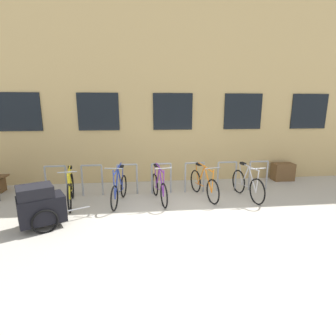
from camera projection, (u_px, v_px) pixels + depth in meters
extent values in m
plane|color=#B2ADA0|center=(190.00, 218.00, 5.99)|extent=(42.00, 42.00, 0.00)
cube|color=tan|center=(164.00, 88.00, 11.26)|extent=(28.00, 6.08, 6.66)
cube|color=black|center=(19.00, 112.00, 8.01)|extent=(1.30, 0.04, 1.18)
cube|color=black|center=(98.00, 112.00, 8.27)|extent=(1.30, 0.04, 1.18)
cube|color=black|center=(173.00, 112.00, 8.52)|extent=(1.30, 0.04, 1.18)
cube|color=black|center=(243.00, 112.00, 8.77)|extent=(1.30, 0.04, 1.18)
cube|color=black|center=(309.00, 111.00, 9.03)|extent=(1.30, 0.04, 1.18)
cylinder|color=gray|center=(46.00, 182.00, 7.32)|extent=(0.05, 0.05, 0.90)
cylinder|color=gray|center=(67.00, 181.00, 7.38)|extent=(0.05, 0.05, 0.90)
cylinder|color=gray|center=(55.00, 166.00, 7.25)|extent=(0.56, 0.05, 0.05)
cylinder|color=gray|center=(82.00, 181.00, 7.43)|extent=(0.05, 0.05, 0.90)
cylinder|color=gray|center=(102.00, 180.00, 7.49)|extent=(0.05, 0.05, 0.90)
cylinder|color=gray|center=(91.00, 165.00, 7.35)|extent=(0.56, 0.05, 0.05)
cylinder|color=gray|center=(118.00, 180.00, 7.53)|extent=(0.05, 0.05, 0.90)
cylinder|color=gray|center=(137.00, 179.00, 7.59)|extent=(0.05, 0.05, 0.90)
cylinder|color=gray|center=(127.00, 165.00, 7.46)|extent=(0.56, 0.05, 0.05)
cylinder|color=gray|center=(152.00, 179.00, 7.64)|extent=(0.05, 0.05, 0.90)
cylinder|color=gray|center=(171.00, 178.00, 7.70)|extent=(0.05, 0.05, 0.90)
cylinder|color=gray|center=(161.00, 164.00, 7.57)|extent=(0.56, 0.05, 0.05)
cylinder|color=gray|center=(185.00, 178.00, 7.74)|extent=(0.05, 0.05, 0.90)
cylinder|color=gray|center=(204.00, 177.00, 7.80)|extent=(0.05, 0.05, 0.90)
cylinder|color=gray|center=(195.00, 163.00, 7.67)|extent=(0.56, 0.05, 0.05)
cylinder|color=gray|center=(218.00, 177.00, 7.85)|extent=(0.05, 0.05, 0.90)
cylinder|color=gray|center=(236.00, 176.00, 7.91)|extent=(0.05, 0.05, 0.90)
cylinder|color=gray|center=(228.00, 162.00, 7.78)|extent=(0.56, 0.05, 0.05)
cylinder|color=gray|center=(249.00, 176.00, 7.96)|extent=(0.05, 0.05, 0.90)
cylinder|color=gray|center=(267.00, 175.00, 8.02)|extent=(0.05, 0.05, 0.90)
cylinder|color=gray|center=(259.00, 161.00, 7.88)|extent=(0.56, 0.05, 0.05)
torus|color=black|center=(124.00, 186.00, 7.41)|extent=(0.15, 0.64, 0.65)
torus|color=black|center=(114.00, 198.00, 6.43)|extent=(0.15, 0.64, 0.65)
cylinder|color=#233893|center=(117.00, 182.00, 6.62)|extent=(0.12, 0.49, 0.78)
cylinder|color=#233893|center=(120.00, 180.00, 7.02)|extent=(0.10, 0.36, 0.65)
cylinder|color=#233893|center=(118.00, 169.00, 6.71)|extent=(0.17, 0.78, 0.17)
cylinder|color=#233893|center=(122.00, 190.00, 7.17)|extent=(0.11, 0.50, 0.07)
cylinder|color=#233893|center=(123.00, 177.00, 7.26)|extent=(0.06, 0.20, 0.59)
cylinder|color=#233893|center=(114.00, 184.00, 6.37)|extent=(0.04, 0.08, 0.72)
cube|color=black|center=(121.00, 167.00, 7.10)|extent=(0.13, 0.21, 0.06)
cylinder|color=gray|center=(114.00, 168.00, 6.31)|extent=(0.44, 0.10, 0.03)
torus|color=black|center=(238.00, 182.00, 7.75)|extent=(0.14, 0.71, 0.71)
torus|color=black|center=(257.00, 192.00, 6.84)|extent=(0.14, 0.71, 0.71)
cylinder|color=#B7B7BC|center=(252.00, 179.00, 7.03)|extent=(0.10, 0.47, 0.66)
cylinder|color=#B7B7BC|center=(245.00, 176.00, 7.38)|extent=(0.08, 0.34, 0.63)
cylinder|color=#B7B7BC|center=(250.00, 167.00, 7.10)|extent=(0.14, 0.74, 0.06)
cylinder|color=#B7B7BC|center=(243.00, 185.00, 7.53)|extent=(0.09, 0.49, 0.07)
cylinder|color=#B7B7BC|center=(241.00, 173.00, 7.60)|extent=(0.05, 0.20, 0.57)
cylinder|color=#B7B7BC|center=(257.00, 181.00, 6.79)|extent=(0.04, 0.08, 0.59)
cube|color=black|center=(243.00, 164.00, 7.45)|extent=(0.13, 0.21, 0.06)
cylinder|color=gray|center=(258.00, 169.00, 6.74)|extent=(0.44, 0.09, 0.03)
torus|color=black|center=(155.00, 185.00, 7.54)|extent=(0.15, 0.65, 0.66)
torus|color=black|center=(164.00, 196.00, 6.61)|extent=(0.15, 0.65, 0.66)
cylinder|color=#722D99|center=(161.00, 181.00, 6.79)|extent=(0.12, 0.48, 0.74)
cylinder|color=#722D99|center=(158.00, 179.00, 7.16)|extent=(0.10, 0.35, 0.65)
cylinder|color=#722D99|center=(160.00, 168.00, 6.87)|extent=(0.17, 0.77, 0.12)
cylinder|color=#722D99|center=(157.00, 188.00, 7.31)|extent=(0.11, 0.50, 0.07)
cylinder|color=#722D99|center=(156.00, 176.00, 7.39)|extent=(0.06, 0.20, 0.59)
cylinder|color=#722D99|center=(164.00, 183.00, 6.55)|extent=(0.04, 0.08, 0.68)
cube|color=black|center=(156.00, 165.00, 7.23)|extent=(0.13, 0.21, 0.06)
cylinder|color=gray|center=(163.00, 168.00, 6.49)|extent=(0.44, 0.10, 0.03)
torus|color=black|center=(196.00, 181.00, 7.85)|extent=(0.19, 0.68, 0.68)
torus|color=black|center=(213.00, 192.00, 6.86)|extent=(0.19, 0.68, 0.68)
cylinder|color=orange|center=(208.00, 179.00, 7.07)|extent=(0.15, 0.51, 0.68)
cylinder|color=orange|center=(201.00, 176.00, 7.46)|extent=(0.12, 0.39, 0.60)
cylinder|color=orange|center=(205.00, 167.00, 7.17)|extent=(0.22, 0.84, 0.11)
cylinder|color=orange|center=(199.00, 184.00, 7.61)|extent=(0.14, 0.53, 0.07)
cylinder|color=orange|center=(197.00, 173.00, 7.71)|extent=(0.07, 0.20, 0.54)
cylinder|color=orange|center=(213.00, 181.00, 6.81)|extent=(0.04, 0.08, 0.61)
cube|color=black|center=(199.00, 164.00, 7.56)|extent=(0.14, 0.22, 0.06)
cylinder|color=gray|center=(213.00, 168.00, 6.76)|extent=(0.43, 0.12, 0.03)
torus|color=black|center=(72.00, 186.00, 7.31)|extent=(0.17, 0.73, 0.73)
torus|color=black|center=(69.00, 198.00, 6.32)|extent=(0.17, 0.73, 0.73)
cylinder|color=yellow|center=(69.00, 184.00, 6.53)|extent=(0.13, 0.51, 0.68)
cylinder|color=yellow|center=(71.00, 181.00, 6.92)|extent=(0.10, 0.38, 0.61)
cylinder|color=yellow|center=(69.00, 171.00, 6.62)|extent=(0.18, 0.83, 0.11)
cylinder|color=yellow|center=(72.00, 189.00, 7.07)|extent=(0.12, 0.53, 0.08)
cylinder|color=yellow|center=(71.00, 177.00, 7.17)|extent=(0.06, 0.20, 0.54)
cylinder|color=yellow|center=(68.00, 186.00, 6.27)|extent=(0.04, 0.08, 0.61)
cube|color=black|center=(70.00, 168.00, 7.01)|extent=(0.13, 0.21, 0.06)
cylinder|color=gray|center=(67.00, 172.00, 6.22)|extent=(0.44, 0.10, 0.03)
cube|color=black|center=(42.00, 209.00, 5.48)|extent=(1.07, 0.94, 0.56)
cube|color=black|center=(35.00, 192.00, 5.34)|extent=(0.86, 0.81, 0.24)
torus|color=black|center=(40.00, 211.00, 5.79)|extent=(0.48, 0.27, 0.52)
torus|color=black|center=(45.00, 222.00, 5.25)|extent=(0.48, 0.27, 0.52)
cylinder|color=gray|center=(77.00, 209.00, 5.90)|extent=(0.50, 0.28, 0.03)
cube|color=brown|center=(2.00, 185.00, 7.82)|extent=(0.08, 0.36, 0.46)
cube|color=brown|center=(283.00, 172.00, 9.08)|extent=(0.70, 0.44, 0.60)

